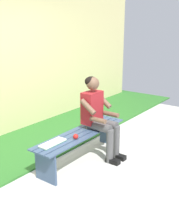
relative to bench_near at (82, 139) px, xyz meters
name	(u,v)px	position (x,y,z in m)	size (l,w,h in m)	color
grass_strip	(26,139)	(0.00, -1.30, -0.34)	(9.00, 1.89, 0.03)	#2D6B28
bench_near	(82,139)	(0.00, 0.00, 0.00)	(1.79, 0.42, 0.46)	#384C6B
person_seated	(98,114)	(-0.29, 0.10, 0.35)	(0.50, 0.69, 1.27)	maroon
apple	(76,136)	(0.25, 0.09, 0.15)	(0.08, 0.08, 0.08)	red
book_open	(53,143)	(0.57, -0.05, 0.12)	(0.41, 0.16, 0.02)	white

